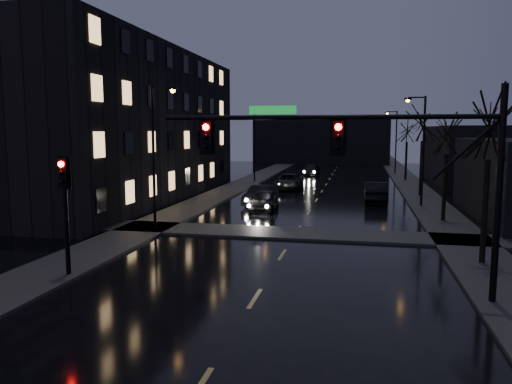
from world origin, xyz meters
The scene contains 21 objects.
sidewalk_left centered at (-8.50, 35.00, 0.06)m, with size 3.00×140.00×0.12m, color #2D2D2B.
sidewalk_right centered at (8.50, 35.00, 0.06)m, with size 3.00×140.00×0.12m, color #2D2D2B.
sidewalk_cross centered at (0.00, 18.50, 0.06)m, with size 40.00×3.00×0.12m, color #2D2D2B.
apartment_block centered at (-16.50, 30.00, 6.00)m, with size 12.00×30.00×12.00m, color black.
commercial_right_far centered at (17.00, 48.00, 3.00)m, with size 12.00×18.00×6.00m, color black.
far_block centered at (-3.00, 78.00, 4.00)m, with size 22.00×10.00×8.00m, color black.
signal_mast centered at (3.85, 9.00, 4.87)m, with size 11.11×0.41×7.00m.
signal_pole_left centered at (-7.50, 8.99, 3.01)m, with size 0.35×0.41×4.53m.
tree_near centered at (8.40, 14.00, 6.22)m, with size 3.52×3.52×8.08m.
tree_mid_a centered at (8.40, 24.00, 5.83)m, with size 3.30×3.30×7.58m.
tree_mid_b centered at (8.40, 36.00, 6.61)m, with size 3.74×3.74×8.59m.
tree_far centered at (8.40, 50.00, 6.06)m, with size 3.43×3.43×7.88m.
streetlight_l_near centered at (-7.58, 18.00, 4.77)m, with size 1.53×0.28×8.00m.
streetlight_l_far centered at (-7.58, 45.00, 4.77)m, with size 1.53×0.28×8.00m.
streetlight_r_mid centered at (7.58, 30.00, 4.77)m, with size 1.53×0.28×8.00m.
streetlight_r_far centered at (7.58, 58.00, 4.77)m, with size 1.53×0.28×8.00m.
oncoming_car_a centered at (-3.12, 26.02, 0.73)m, with size 1.72×4.28×1.46m, color black.
oncoming_car_b centered at (-3.89, 28.65, 0.73)m, with size 1.54×4.42×1.46m, color black.
oncoming_car_c centered at (-3.15, 39.00, 0.74)m, with size 2.45×5.32×1.48m, color black.
oncoming_car_d centered at (-2.54, 53.89, 0.66)m, with size 1.85×4.55×1.32m, color black.
lead_car centered at (4.62, 32.02, 0.79)m, with size 1.66×4.77×1.57m, color black.
Camera 1 is at (3.30, -7.71, 5.58)m, focal length 35.00 mm.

